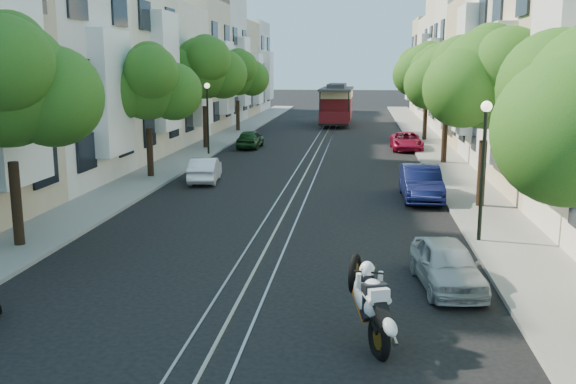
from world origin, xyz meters
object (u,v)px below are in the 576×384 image
(tree_e_d, at_px, (428,72))
(parked_car_w_mid, at_px, (205,170))
(parked_car_e_mid, at_px, (421,183))
(parked_car_e_far, at_px, (407,141))
(tree_e_b, at_px, (489,81))
(sportbike_rider, at_px, (369,299))
(tree_w_b, at_px, (148,85))
(tree_w_c, at_px, (205,69))
(tree_e_c, at_px, (449,79))
(tree_w_d, at_px, (238,74))
(lamp_west, at_px, (208,108))
(tree_w_a, at_px, (8,85))
(lamp_east, at_px, (484,150))
(parked_car_w_far, at_px, (250,139))
(cable_car, at_px, (337,103))
(parked_car_e_near, at_px, (447,264))

(tree_e_d, relative_size, parked_car_w_mid, 1.98)
(parked_car_e_mid, height_order, parked_car_e_far, parked_car_e_mid)
(tree_e_b, relative_size, sportbike_rider, 3.13)
(tree_w_b, xyz_separation_m, tree_w_c, (0.00, 11.00, 0.67))
(tree_e_c, relative_size, tree_w_d, 1.00)
(parked_car_e_mid, distance_m, parked_car_w_mid, 9.99)
(tree_w_c, relative_size, parked_car_w_mid, 2.06)
(tree_w_d, height_order, sportbike_rider, tree_w_d)
(tree_w_c, distance_m, parked_car_e_mid, 19.56)
(lamp_west, bearing_deg, tree_e_d, 33.50)
(parked_car_e_far, bearing_deg, tree_w_c, -177.00)
(tree_w_a, height_order, lamp_east, tree_w_a)
(tree_w_a, bearing_deg, parked_car_w_far, 83.49)
(tree_e_d, distance_m, tree_w_c, 15.60)
(tree_w_c, bearing_deg, lamp_west, -74.25)
(tree_e_d, bearing_deg, tree_w_d, 160.85)
(parked_car_e_far, bearing_deg, cable_car, 105.68)
(parked_car_e_mid, height_order, parked_car_w_far, parked_car_e_mid)
(tree_e_b, relative_size, tree_w_a, 1.00)
(tree_w_c, xyz_separation_m, lamp_east, (13.44, -20.98, -2.22))
(parked_car_e_mid, distance_m, parked_car_w_far, 18.08)
(cable_car, bearing_deg, tree_e_d, -59.58)
(lamp_west, bearing_deg, tree_e_c, -8.49)
(tree_e_b, height_order, parked_car_w_mid, tree_e_b)
(tree_e_c, xyz_separation_m, tree_w_d, (-14.40, 16.00, 0.00))
(tree_e_b, xyz_separation_m, tree_w_c, (-14.40, 16.00, 0.34))
(sportbike_rider, bearing_deg, parked_car_e_far, 64.36)
(lamp_east, height_order, parked_car_e_near, lamp_east)
(tree_w_d, height_order, lamp_east, tree_w_d)
(parked_car_e_near, relative_size, parked_car_w_mid, 0.98)
(parked_car_w_mid, bearing_deg, tree_w_d, -89.59)
(parked_car_w_mid, bearing_deg, tree_w_a, 69.98)
(lamp_east, xyz_separation_m, lamp_west, (-12.60, 18.00, 0.00))
(tree_e_b, xyz_separation_m, parked_car_w_mid, (-11.66, 4.39, -4.17))
(lamp_east, xyz_separation_m, cable_car, (-5.80, 38.93, -0.85))
(sportbike_rider, distance_m, cable_car, 46.51)
(parked_car_w_far, bearing_deg, parked_car_e_far, -178.58)
(lamp_west, bearing_deg, parked_car_w_far, 63.43)
(sportbike_rider, height_order, cable_car, cable_car)
(parked_car_e_far, bearing_deg, tree_w_a, -119.03)
(parked_car_e_mid, bearing_deg, tree_w_a, -146.74)
(parked_car_w_mid, height_order, parked_car_w_far, parked_car_w_far)
(tree_e_c, xyz_separation_m, cable_car, (-6.76, 22.95, -2.61))
(tree_e_b, bearing_deg, parked_car_w_mid, 159.36)
(tree_w_c, xyz_separation_m, sportbike_rider, (10.07, -28.48, -4.15))
(tree_w_b, bearing_deg, parked_car_w_far, 77.03)
(tree_w_b, bearing_deg, parked_car_e_mid, -16.27)
(lamp_west, distance_m, sportbike_rider, 27.19)
(sportbike_rider, height_order, parked_car_e_mid, sportbike_rider)
(parked_car_e_mid, relative_size, parked_car_e_far, 1.02)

